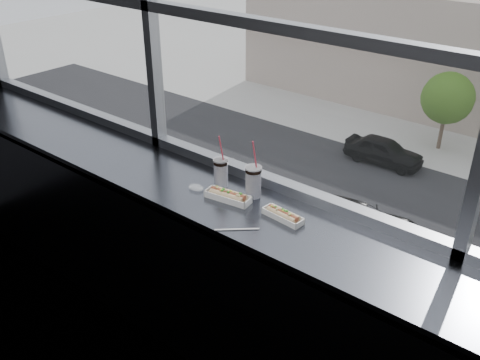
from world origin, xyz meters
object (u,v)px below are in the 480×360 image
Objects in this scene: car_far_a at (384,147)px; tree_left at (448,98)px; loose_straw at (237,229)px; wrapper at (196,188)px; car_near_b at (356,219)px; soda_cup_left at (221,171)px; hotdog_tray_right at (283,215)px; hotdog_tray_left at (228,196)px; car_near_a at (214,167)px; soda_cup_right at (253,180)px.

car_far_a is 4.84m from tree_left.
loose_straw is 2.29× the size of wrapper.
car_near_b is at bearing 111.82° from wrapper.
car_far_a is at bearing 110.71° from soda_cup_left.
car_near_b is (-7.09, 16.25, -10.91)m from hotdog_tray_right.
hotdog_tray_left is 0.04× the size of car_near_b.
tree_left is at bearing 110.72° from hotdog_tray_right.
car_far_a is (-2.53, 8.00, -0.15)m from car_near_b.
car_near_a is 14.22m from tree_left.
loose_straw is 0.48m from wrapper.
car_far_a is at bearing 69.29° from loose_straw.
car_near_b is (-6.74, 16.28, -10.91)m from hotdog_tray_left.
hotdog_tray_left is 0.06× the size of tree_left.
soda_cup_right is 20.70m from car_near_b.
car_near_a is (-14.78, 16.18, -11.08)m from soda_cup_left.
loose_straw is at bearing -65.42° from soda_cup_right.
wrapper is 0.02× the size of car_far_a.
tree_left is at bearing -31.30° from car_near_a.
hotdog_tray_left is 0.79× the size of soda_cup_right.
soda_cup_right is 0.05× the size of car_near_b.
soda_cup_right is 28.20m from car_far_a.
hotdog_tray_left is at bearing -169.75° from hotdog_tray_right.
hotdog_tray_left is at bearing -124.56° from soda_cup_right.
soda_cup_left is 0.07× the size of tree_left.
wrapper is at bearing 116.63° from loose_straw.
hotdog_tray_right is at bearing -163.01° from car_near_b.
hotdog_tray_right is at bearing -7.76° from soda_cup_left.
soda_cup_right is 0.36m from loose_straw.
car_near_a reaches higher than car_far_a.
hotdog_tray_left is 30.60m from tree_left.
hotdog_tray_left is 0.35m from hotdog_tray_right.
hotdog_tray_right reaches higher than car_near_a.
hotdog_tray_left reaches higher than hotdog_tray_right.
soda_cup_left is 0.17m from wrapper.
soda_cup_right reaches higher than loose_straw.
wrapper is 28.19m from car_far_a.
hotdog_tray_right is at bearing -74.35° from tree_left.
wrapper is 30.57m from tree_left.
tree_left is (-7.79, 28.48, -8.91)m from loose_straw.
soda_cup_right is at bearing 72.65° from loose_straw.
hotdog_tray_left is 0.04× the size of car_near_a.
wrapper is at bearing -137.78° from car_near_a.
hotdog_tray_left is at bearing 96.79° from loose_straw.
wrapper is (-0.44, 0.17, 0.01)m from loose_straw.
car_near_a is 1.04× the size of car_far_a.
soda_cup_right is 0.05× the size of car_near_a.
wrapper is (-0.30, -0.14, -0.09)m from soda_cup_right.
hotdog_tray_right is (0.34, 0.03, -0.00)m from hotdog_tray_left.
soda_cup_left is 3.28× the size of wrapper.
wrapper is at bearing -154.12° from soda_cup_right.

